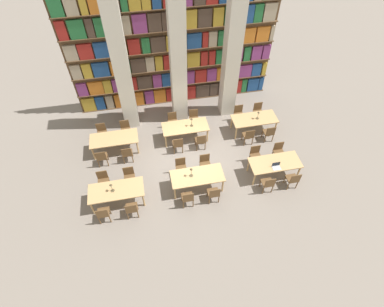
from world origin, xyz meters
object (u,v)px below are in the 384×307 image
Objects in this scene: desk_lamp_0 at (111,186)px; chair_18 at (201,141)px; reading_table_1 at (197,177)px; chair_1 at (103,180)px; chair_8 at (268,183)px; pillar_left at (121,67)px; chair_22 at (269,133)px; chair_7 at (205,163)px; chair_11 at (279,151)px; chair_5 at (181,167)px; desk_lamp_1 at (191,171)px; desk_lamp_3 at (258,114)px; reading_table_2 at (275,164)px; chair_6 at (214,193)px; chair_2 at (132,209)px; chair_16 at (178,144)px; chair_4 at (188,198)px; chair_23 at (258,111)px; chair_10 at (293,179)px; chair_13 at (102,132)px; chair_20 at (249,136)px; chair_14 at (127,153)px; chair_9 at (255,155)px; chair_15 at (125,129)px; chair_12 at (102,157)px; pillar_center at (178,61)px; desk_lamp_2 at (192,121)px; chair_21 at (239,114)px; reading_table_3 at (114,139)px; chair_0 at (103,213)px; chair_3 at (129,176)px; chair_17 at (173,121)px; pillar_right at (232,55)px.

desk_lamp_0 is 0.46× the size of chair_18.
desk_lamp_0 is 0.21× the size of reading_table_1.
chair_8 is (6.09, -1.33, 0.00)m from chair_1.
chair_22 is at bearing -21.57° from pillar_left.
chair_7 is 3.11m from chair_11.
chair_5 is 1.99× the size of desk_lamp_1.
reading_table_2 is at bearing -93.38° from desk_lamp_3.
chair_6 is 1.99× the size of desk_lamp_1.
chair_16 is at bearing 52.77° from chair_2.
chair_4 is at bearing 180.00° from chair_6.
desk_lamp_0 is 0.46× the size of chair_5.
chair_11 and chair_23 have the same top height.
chair_13 is at bearing 150.97° from chair_10.
chair_7 and chair_20 have the same top height.
chair_14 is 5.86m from desk_lamp_3.
desk_lamp_1 is 4.29m from desk_lamp_3.
desk_lamp_1 is 0.50× the size of chair_9.
pillar_left is 5.96m from chair_20.
desk_lamp_3 is at bearing 172.89° from chair_15.
chair_7 is 1.00× the size of chair_20.
chair_14 is (-6.13, 2.52, 0.00)m from chair_10.
desk_lamp_0 is (0.40, -0.74, 0.54)m from chair_1.
chair_22 is at bearing 0.22° from chair_12.
pillar_center is 4.44m from chair_23.
chair_11 is 3.84m from desk_lamp_2.
chair_4 and chair_15 have the same top height.
chair_1 is at bearing -128.89° from chair_14.
desk_lamp_2 reaches higher than chair_18.
chair_5 reaches higher than reading_table_2.
chair_12 is 4.12m from chair_18.
chair_23 is (0.94, 0.00, 0.00)m from chair_21.
desk_lamp_0 is 0.46× the size of chair_12.
chair_2 is 3.40m from reading_table_3.
chair_4 and chair_20 have the same top height.
chair_9 is (2.56, -3.41, -2.52)m from pillar_center.
chair_1 is at bearing -162.04° from chair_18.
chair_2 is at bearing 0.00° from chair_0.
chair_6 is 0.45× the size of reading_table_2.
pillar_left is 6.75× the size of chair_3.
chair_17 reaches higher than reading_table_1.
desk_lamp_1 reaches higher than chair_20.
chair_5 and chair_14 have the same top height.
pillar_center is at bearing -98.70° from chair_5.
chair_2 and chair_12 have the same top height.
chair_21 is at bearing 15.83° from chair_14.
reading_table_1 is 0.88m from chair_6.
pillar_left is 4.54m from pillar_right.
chair_7 is 1.00× the size of chair_21.
pillar_right is 4.24m from chair_9.
chair_15 is at bearing 147.08° from chair_10.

